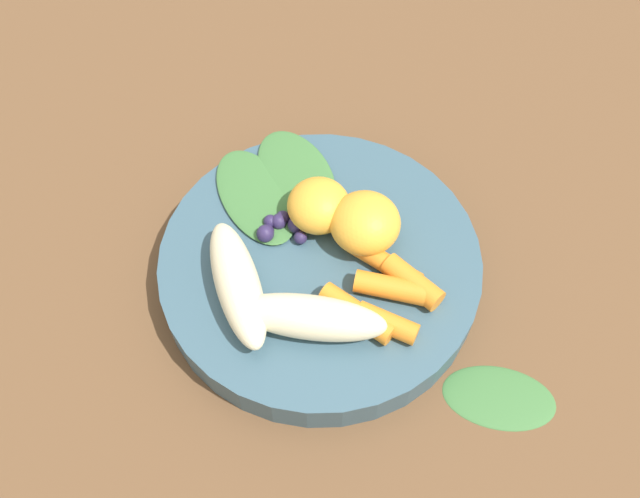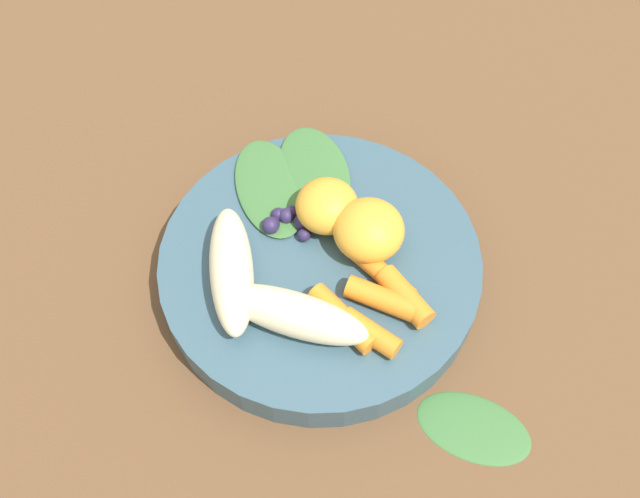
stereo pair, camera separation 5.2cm
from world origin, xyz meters
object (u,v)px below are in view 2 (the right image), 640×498
Objects in this scene: banana_peeled_left at (294,314)px; kale_leaf_stray at (474,427)px; orange_segment_near at (327,206)px; bowl at (320,266)px; banana_peeled_right at (231,270)px.

banana_peeled_left is 1.32× the size of kale_leaf_stray.
kale_leaf_stray is at bearing 115.51° from orange_segment_near.
orange_segment_near reaches higher than kale_leaf_stray.
bowl is at bearing 151.78° from kale_leaf_stray.
orange_segment_near reaches higher than banana_peeled_left.
orange_segment_near is (-0.04, -0.09, 0.00)m from banana_peeled_left.
bowl is 0.05m from orange_segment_near.
banana_peeled_right is at bearing 170.01° from kale_leaf_stray.
banana_peeled_left is 0.10m from orange_segment_near.
banana_peeled_right is 1.32× the size of kale_leaf_stray.
orange_segment_near reaches higher than banana_peeled_right.
kale_leaf_stray is at bearing 52.16° from banana_peeled_right.
banana_peeled_right is 2.21× the size of orange_segment_near.
kale_leaf_stray is (-0.16, 0.13, -0.05)m from banana_peeled_right.
bowl is 0.17m from kale_leaf_stray.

